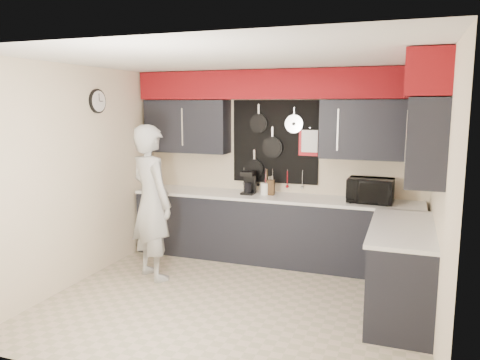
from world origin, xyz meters
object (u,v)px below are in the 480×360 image
at_px(coffee_maker, 249,182).
at_px(person, 152,203).
at_px(utensil_crock, 265,189).
at_px(microwave, 370,190).
at_px(knife_block, 271,187).

height_order(coffee_maker, person, person).
relative_size(utensil_crock, person, 0.09).
bearing_deg(microwave, coffee_maker, -178.98).
distance_m(utensil_crock, person, 1.58).
bearing_deg(utensil_crock, microwave, -1.69).
height_order(knife_block, coffee_maker, coffee_maker).
distance_m(knife_block, utensil_crock, 0.08).
bearing_deg(knife_block, utensil_crock, -178.09).
bearing_deg(coffee_maker, utensil_crock, -0.49).
bearing_deg(person, knife_block, -106.39).
xyz_separation_m(utensil_crock, person, (-1.11, -1.12, -0.05)).
xyz_separation_m(microwave, knife_block, (-1.31, 0.05, -0.05)).
distance_m(microwave, coffee_maker, 1.62).
relative_size(knife_block, utensil_crock, 1.26).
xyz_separation_m(knife_block, utensil_crock, (-0.08, -0.01, -0.02)).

